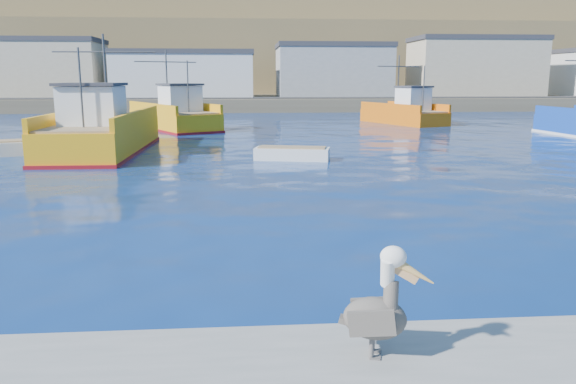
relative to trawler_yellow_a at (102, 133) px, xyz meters
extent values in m
plane|color=navy|center=(10.19, -21.52, -1.12)|extent=(260.00, 260.00, 0.00)
cube|color=brown|center=(10.19, 50.48, -0.32)|extent=(160.00, 30.00, 1.60)
cube|color=brown|center=(10.19, 76.48, 4.88)|extent=(180.00, 40.00, 14.00)
cube|color=brown|center=(10.19, 96.48, 9.88)|extent=(200.00, 40.00, 24.00)
cube|color=#2D2D2D|center=(10.19, 39.48, 0.53)|extent=(150.00, 5.00, 0.10)
cube|color=tan|center=(-17.81, 45.48, 3.98)|extent=(14.00, 9.00, 7.00)
cube|color=#333338|center=(-17.81, 45.48, 7.78)|extent=(14.28, 9.18, 0.60)
cube|color=silver|center=(0.19, 45.48, 3.23)|extent=(18.00, 11.00, 5.50)
cube|color=#333338|center=(0.19, 45.48, 6.28)|extent=(18.36, 11.22, 0.60)
cube|color=gray|center=(20.19, 45.48, 3.73)|extent=(15.00, 10.00, 6.50)
cube|color=#333338|center=(20.19, 45.48, 7.28)|extent=(15.30, 10.20, 0.60)
cube|color=tan|center=(40.19, 45.48, 4.23)|extent=(17.00, 9.00, 7.50)
cube|color=#333338|center=(40.19, 45.48, 8.28)|extent=(17.34, 9.18, 0.60)
cube|color=orange|center=(0.00, 0.29, -0.31)|extent=(4.28, 12.53, 1.62)
cube|color=orange|center=(1.96, 0.27, 0.86)|extent=(0.36, 12.24, 0.70)
cube|color=orange|center=(-1.95, 0.31, 0.86)|extent=(0.36, 12.24, 0.70)
cube|color=maroon|center=(0.00, 0.29, -1.07)|extent=(4.37, 12.78, 0.25)
cube|color=#8C7251|center=(0.00, 0.29, 0.56)|extent=(3.94, 12.02, 0.10)
cube|color=white|center=(-0.01, -1.58, 1.61)|extent=(2.94, 3.15, 2.00)
cube|color=#333338|center=(-0.01, -1.58, 2.71)|extent=(3.15, 3.53, 0.15)
cylinder|color=#4C4C4C|center=(0.01, 1.54, 3.01)|extent=(0.12, 0.12, 5.00)
cylinder|color=#4C4C4C|center=(-0.03, -3.45, 2.51)|extent=(0.10, 0.10, 4.00)
cylinder|color=#4C4C4C|center=(0.01, 1.54, 4.51)|extent=(5.83, 0.13, 0.08)
cube|color=orange|center=(2.17, 14.81, -0.40)|extent=(8.62, 11.56, 1.44)
cube|color=orange|center=(3.75, 15.66, 0.67)|extent=(5.35, 9.66, 0.70)
cube|color=orange|center=(0.59, 13.96, 0.67)|extent=(5.35, 9.66, 0.70)
cube|color=maroon|center=(2.17, 14.81, -1.07)|extent=(8.79, 11.79, 0.25)
cube|color=#8C7251|center=(2.17, 14.81, 0.37)|extent=(8.14, 11.02, 0.10)
cube|color=white|center=(2.96, 13.35, 1.42)|extent=(3.67, 3.71, 2.00)
cube|color=#333338|center=(2.96, 13.35, 2.52)|extent=(4.00, 4.09, 0.15)
cylinder|color=#4C4C4C|center=(1.64, 15.78, 2.82)|extent=(0.16, 0.16, 5.00)
cylinder|color=#4C4C4C|center=(3.75, 11.89, 2.32)|extent=(0.14, 0.14, 4.00)
cylinder|color=#4C4C4C|center=(1.64, 15.78, 4.32)|extent=(4.75, 2.61, 0.08)
cube|color=#DD610A|center=(22.64, 18.68, -0.53)|extent=(6.52, 9.62, 1.17)
cube|color=#DD610A|center=(24.11, 19.27, 0.40)|extent=(3.50, 8.27, 0.70)
cube|color=#DD610A|center=(21.17, 18.08, 0.40)|extent=(3.50, 8.27, 0.70)
cube|color=#8C7251|center=(22.64, 18.68, 0.10)|extent=(6.13, 9.19, 0.10)
cube|color=white|center=(23.15, 17.42, 1.15)|extent=(3.04, 2.98, 2.00)
cube|color=#333338|center=(23.15, 17.42, 2.25)|extent=(3.30, 3.29, 0.15)
cylinder|color=#4C4C4C|center=(22.30, 19.51, 2.55)|extent=(0.16, 0.16, 5.00)
cylinder|color=#4C4C4C|center=(23.65, 16.17, 2.05)|extent=(0.13, 0.13, 4.00)
cylinder|color=#4C4C4C|center=(22.30, 19.51, 4.05)|extent=(4.42, 1.85, 0.08)
cube|color=silver|center=(-4.98, -0.88, -0.83)|extent=(4.85, 3.05, 0.92)
cube|color=#8C7251|center=(-4.98, -0.88, -0.34)|extent=(4.30, 2.58, 0.09)
cube|color=silver|center=(10.47, -3.77, -0.88)|extent=(4.02, 2.16, 0.76)
cube|color=#8C7251|center=(10.47, -3.77, -0.47)|extent=(3.58, 1.79, 0.08)
cylinder|color=#595451|center=(9.68, -25.62, -0.47)|extent=(0.08, 0.08, 0.29)
cube|color=#595451|center=(9.73, -25.64, -0.61)|extent=(0.17, 0.16, 0.02)
cylinder|color=#595451|center=(9.73, -25.45, -0.47)|extent=(0.08, 0.08, 0.29)
cube|color=#595451|center=(9.78, -25.46, -0.61)|extent=(0.17, 0.16, 0.02)
ellipsoid|color=#38332D|center=(9.73, -25.54, -0.09)|extent=(0.95, 0.72, 0.58)
cube|color=#38332D|center=(9.64, -25.75, -0.06)|extent=(0.64, 0.25, 0.43)
cube|color=#38332D|center=(9.77, -25.32, -0.06)|extent=(0.64, 0.25, 0.43)
cube|color=#38332D|center=(9.37, -25.44, -0.16)|extent=(0.26, 0.22, 0.12)
cylinder|color=#38332D|center=(9.92, -25.60, 0.23)|extent=(0.28, 0.35, 0.46)
cylinder|color=white|center=(9.87, -25.58, 0.57)|extent=(0.26, 0.34, 0.43)
ellipsoid|color=white|center=(9.93, -25.60, 0.78)|extent=(0.41, 0.35, 0.29)
cone|color=gold|center=(10.19, -25.68, 0.60)|extent=(0.60, 0.31, 0.40)
cube|color=tan|center=(10.08, -25.65, 0.56)|extent=(0.35, 0.15, 0.25)
camera|label=1|loc=(8.04, -32.41, 3.06)|focal=35.00mm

